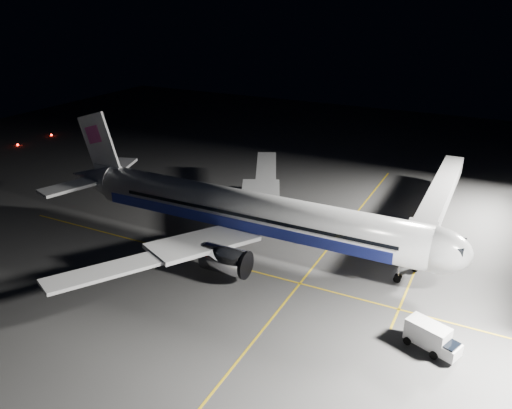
{
  "coord_description": "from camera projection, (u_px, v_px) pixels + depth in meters",
  "views": [
    {
      "loc": [
        29.04,
        -55.24,
        32.65
      ],
      "look_at": [
        0.33,
        1.1,
        6.0
      ],
      "focal_mm": 35.0,
      "sensor_mm": 36.0,
      "label": 1
    }
  ],
  "objects": [
    {
      "name": "guide_line_cross",
      "position": [
        229.0,
        265.0,
        65.26
      ],
      "size": [
        70.0,
        0.25,
        0.01
      ],
      "primitive_type": "cube",
      "color": "gold",
      "rests_on": "ground"
    },
    {
      "name": "safety_cone_a",
      "position": [
        290.0,
        239.0,
        71.55
      ],
      "size": [
        0.35,
        0.35,
        0.52
      ],
      "primitive_type": "cone",
      "color": "red",
      "rests_on": "ground"
    },
    {
      "name": "safety_cone_b",
      "position": [
        301.0,
        241.0,
        70.84
      ],
      "size": [
        0.4,
        0.4,
        0.6
      ],
      "primitive_type": "cone",
      "color": "red",
      "rests_on": "ground"
    },
    {
      "name": "safety_cone_c",
      "position": [
        275.0,
        206.0,
        82.67
      ],
      "size": [
        0.45,
        0.45,
        0.68
      ],
      "primitive_type": "cone",
      "color": "red",
      "rests_on": "ground"
    },
    {
      "name": "service_truck",
      "position": [
        432.0,
        337.0,
        49.2
      ],
      "size": [
        5.76,
        3.9,
        2.75
      ],
      "rotation": [
        0.0,
        0.0,
        -0.36
      ],
      "color": "silver",
      "rests_on": "ground"
    },
    {
      "name": "guide_line_side",
      "position": [
        424.0,
        250.0,
        69.19
      ],
      "size": [
        0.25,
        40.0,
        0.01
      ],
      "primitive_type": "cube",
      "color": "gold",
      "rests_on": "ground"
    },
    {
      "name": "guide_line_main",
      "position": [
        317.0,
        262.0,
        66.0
      ],
      "size": [
        0.25,
        80.0,
        0.01
      ],
      "primitive_type": "cube",
      "color": "gold",
      "rests_on": "ground"
    },
    {
      "name": "jet_bridge",
      "position": [
        438.0,
        200.0,
        74.02
      ],
      "size": [
        3.6,
        34.4,
        6.3
      ],
      "color": "#B2B2B7",
      "rests_on": "ground"
    },
    {
      "name": "airliner",
      "position": [
        243.0,
        211.0,
        68.63
      ],
      "size": [
        61.48,
        54.22,
        16.64
      ],
      "color": "silver",
      "rests_on": "ground"
    },
    {
      "name": "baggage_tug",
      "position": [
        254.0,
        186.0,
        90.25
      ],
      "size": [
        2.69,
        2.4,
        1.63
      ],
      "rotation": [
        0.0,
        0.0,
        0.32
      ],
      "color": "black",
      "rests_on": "ground"
    },
    {
      "name": "ground",
      "position": [
        250.0,
        246.0,
        70.19
      ],
      "size": [
        200.0,
        200.0,
        0.0
      ],
      "primitive_type": "plane",
      "color": "#4C4C4F",
      "rests_on": "ground"
    }
  ]
}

